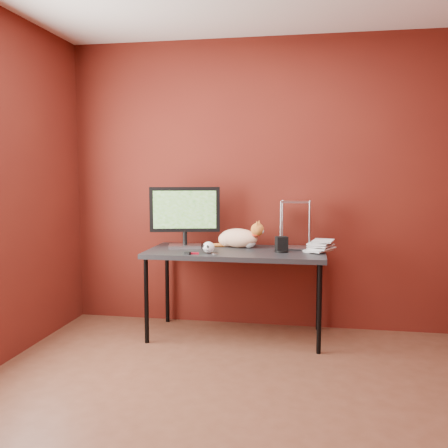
% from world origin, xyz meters
% --- Properties ---
extents(room, '(3.52, 3.52, 2.61)m').
position_xyz_m(room, '(0.00, 0.00, 1.45)').
color(room, '#4F2A1B').
rests_on(room, ground).
extents(desk, '(1.50, 0.70, 0.75)m').
position_xyz_m(desk, '(-0.15, 1.37, 0.70)').
color(desk, black).
rests_on(desk, ground).
extents(monitor, '(0.61, 0.26, 0.53)m').
position_xyz_m(monitor, '(-0.62, 1.46, 1.05)').
color(monitor, '#A6A6AB').
rests_on(monitor, desk).
extents(cat, '(0.53, 0.26, 0.25)m').
position_xyz_m(cat, '(-0.15, 1.54, 0.84)').
color(cat, orange).
rests_on(cat, desk).
extents(skull_mug, '(0.10, 0.11, 0.09)m').
position_xyz_m(skull_mug, '(-0.35, 1.18, 0.80)').
color(skull_mug, white).
rests_on(skull_mug, desk).
extents(speaker, '(0.12, 0.11, 0.13)m').
position_xyz_m(speaker, '(0.24, 1.34, 0.81)').
color(speaker, black).
rests_on(speaker, desk).
extents(book_stack, '(0.26, 0.28, 1.12)m').
position_xyz_m(book_stack, '(0.48, 1.46, 1.31)').
color(book_stack, beige).
rests_on(book_stack, desk).
extents(wire_rack, '(0.25, 0.21, 0.42)m').
position_xyz_m(wire_rack, '(0.34, 1.55, 0.96)').
color(wire_rack, '#A6A6AB').
rests_on(wire_rack, desk).
extents(pocket_knife, '(0.07, 0.02, 0.01)m').
position_xyz_m(pocket_knife, '(-0.45, 1.11, 0.76)').
color(pocket_knife, maroon).
rests_on(pocket_knife, desk).
extents(black_gadget, '(0.05, 0.04, 0.02)m').
position_xyz_m(black_gadget, '(-0.50, 1.08, 0.76)').
color(black_gadget, black).
rests_on(black_gadget, desk).
extents(washer, '(0.05, 0.05, 0.00)m').
position_xyz_m(washer, '(-0.29, 1.15, 0.75)').
color(washer, '#A6A6AB').
rests_on(washer, desk).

